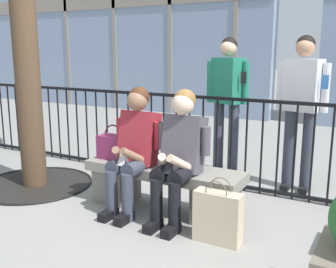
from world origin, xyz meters
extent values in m
plane|color=gray|center=(0.00, 0.00, 0.00)|extent=(60.00, 60.00, 0.00)
cube|color=gray|center=(0.00, 0.00, 0.40)|extent=(1.60, 0.44, 0.10)
cube|color=slate|center=(-0.56, 0.00, 0.17)|extent=(0.36, 0.37, 0.35)
cube|color=slate|center=(0.56, 0.00, 0.17)|extent=(0.36, 0.37, 0.35)
cylinder|color=#383D4C|center=(-0.34, -0.18, 0.47)|extent=(0.15, 0.40, 0.15)
cylinder|color=#383D4C|center=(-0.34, -0.38, 0.23)|extent=(0.11, 0.11, 0.45)
cube|color=black|center=(-0.34, -0.44, 0.04)|extent=(0.09, 0.22, 0.08)
cylinder|color=#383D4C|center=(-0.16, -0.18, 0.47)|extent=(0.15, 0.40, 0.15)
cylinder|color=#383D4C|center=(-0.16, -0.38, 0.23)|extent=(0.11, 0.11, 0.45)
cube|color=black|center=(-0.16, -0.44, 0.04)|extent=(0.09, 0.22, 0.08)
cube|color=maroon|center=(-0.25, -0.04, 0.71)|extent=(0.36, 0.30, 0.55)
cylinder|color=maroon|center=(-0.47, -0.04, 0.76)|extent=(0.08, 0.08, 0.26)
cylinder|color=#8E664C|center=(-0.33, -0.26, 0.59)|extent=(0.16, 0.28, 0.20)
cylinder|color=maroon|center=(-0.03, -0.04, 0.76)|extent=(0.08, 0.08, 0.26)
cylinder|color=#8E664C|center=(-0.17, -0.26, 0.59)|extent=(0.16, 0.28, 0.20)
cube|color=silver|center=(-0.25, -0.32, 0.57)|extent=(0.07, 0.10, 0.13)
sphere|color=#8E664C|center=(-0.25, -0.06, 1.08)|extent=(0.20, 0.20, 0.20)
sphere|color=#472816|center=(-0.25, -0.03, 1.11)|extent=(0.20, 0.20, 0.20)
cylinder|color=black|center=(0.16, -0.18, 0.47)|extent=(0.15, 0.40, 0.15)
cylinder|color=black|center=(0.16, -0.38, 0.23)|extent=(0.11, 0.11, 0.45)
cube|color=black|center=(0.16, -0.44, 0.04)|extent=(0.09, 0.22, 0.08)
cylinder|color=black|center=(0.34, -0.18, 0.47)|extent=(0.15, 0.40, 0.15)
cylinder|color=black|center=(0.34, -0.38, 0.23)|extent=(0.11, 0.11, 0.45)
cube|color=black|center=(0.34, -0.44, 0.04)|extent=(0.09, 0.22, 0.08)
cube|color=#4C4751|center=(0.25, -0.04, 0.71)|extent=(0.36, 0.30, 0.55)
cylinder|color=#4C4751|center=(0.03, -0.04, 0.76)|extent=(0.08, 0.08, 0.26)
cylinder|color=beige|center=(0.17, -0.26, 0.59)|extent=(0.16, 0.28, 0.20)
cylinder|color=#4C4751|center=(0.47, -0.04, 0.76)|extent=(0.08, 0.08, 0.26)
cylinder|color=beige|center=(0.33, -0.26, 0.59)|extent=(0.16, 0.28, 0.20)
cube|color=black|center=(0.25, -0.32, 0.57)|extent=(0.07, 0.10, 0.13)
sphere|color=beige|center=(0.25, -0.06, 1.08)|extent=(0.20, 0.20, 0.20)
sphere|color=olive|center=(0.25, -0.03, 1.11)|extent=(0.20, 0.20, 0.20)
cube|color=#7A234C|center=(-0.58, -0.01, 0.57)|extent=(0.32, 0.18, 0.24)
torus|color=#49152D|center=(-0.58, -0.01, 0.70)|extent=(0.22, 0.02, 0.22)
cube|color=beige|center=(0.73, -0.37, 0.22)|extent=(0.39, 0.14, 0.43)
torus|color=#685E4C|center=(0.73, -0.42, 0.45)|extent=(0.19, 0.01, 0.19)
torus|color=#685E4C|center=(0.73, -0.31, 0.45)|extent=(0.19, 0.01, 0.19)
cylinder|color=#383D4C|center=(-0.04, 1.50, 0.45)|extent=(0.13, 0.13, 0.90)
cube|color=black|center=(-0.04, 1.46, 0.03)|extent=(0.09, 0.22, 0.06)
cylinder|color=#383D4C|center=(0.16, 1.50, 0.45)|extent=(0.13, 0.13, 0.90)
cube|color=black|center=(0.16, 1.46, 0.03)|extent=(0.09, 0.22, 0.06)
cube|color=#1E7259|center=(0.06, 1.50, 1.18)|extent=(0.44, 0.35, 0.56)
cylinder|color=#1E7259|center=(-0.17, 1.50, 1.16)|extent=(0.08, 0.08, 0.52)
cylinder|color=#1E7259|center=(0.30, 1.50, 1.16)|extent=(0.08, 0.08, 0.52)
sphere|color=#DBAD89|center=(0.06, 1.50, 1.58)|extent=(0.20, 0.20, 0.20)
sphere|color=black|center=(0.06, 1.52, 1.61)|extent=(0.20, 0.20, 0.20)
cube|color=black|center=(0.30, 1.40, 1.23)|extent=(0.07, 0.01, 0.14)
cylinder|color=#383D4C|center=(0.91, 1.27, 0.45)|extent=(0.13, 0.13, 0.90)
cube|color=black|center=(0.91, 1.23, 0.03)|extent=(0.09, 0.22, 0.06)
cylinder|color=#383D4C|center=(1.11, 1.27, 0.45)|extent=(0.13, 0.13, 0.90)
cube|color=black|center=(1.11, 1.23, 0.03)|extent=(0.09, 0.22, 0.06)
cube|color=silver|center=(1.01, 1.27, 1.18)|extent=(0.42, 0.30, 0.56)
cylinder|color=silver|center=(0.78, 1.27, 1.16)|extent=(0.08, 0.08, 0.52)
cylinder|color=silver|center=(1.25, 1.27, 1.16)|extent=(0.08, 0.08, 0.52)
sphere|color=tan|center=(1.01, 1.27, 1.58)|extent=(0.20, 0.20, 0.20)
sphere|color=black|center=(1.01, 1.29, 1.61)|extent=(0.20, 0.20, 0.20)
cube|color=#2D6BB7|center=(1.25, 1.17, 1.23)|extent=(0.07, 0.01, 0.14)
cylinder|color=black|center=(-3.49, 0.92, 0.52)|extent=(0.02, 0.02, 1.05)
cylinder|color=black|center=(-3.32, 0.92, 0.52)|extent=(0.02, 0.02, 1.05)
cylinder|color=black|center=(-3.14, 0.92, 0.52)|extent=(0.02, 0.02, 1.05)
cylinder|color=black|center=(-2.97, 0.92, 0.52)|extent=(0.02, 0.02, 1.05)
cylinder|color=black|center=(-2.79, 0.92, 0.52)|extent=(0.02, 0.02, 1.05)
cylinder|color=black|center=(-2.62, 0.92, 0.52)|extent=(0.02, 0.02, 1.05)
cylinder|color=black|center=(-2.44, 0.92, 0.52)|extent=(0.02, 0.02, 1.05)
cylinder|color=black|center=(-2.27, 0.92, 0.52)|extent=(0.02, 0.02, 1.05)
cylinder|color=black|center=(-2.09, 0.92, 0.52)|extent=(0.02, 0.02, 1.05)
cylinder|color=black|center=(-1.92, 0.92, 0.52)|extent=(0.02, 0.02, 1.05)
cylinder|color=black|center=(-1.75, 0.92, 0.52)|extent=(0.02, 0.02, 1.05)
cylinder|color=black|center=(-1.57, 0.92, 0.52)|extent=(0.02, 0.02, 1.05)
cylinder|color=black|center=(-1.40, 0.92, 0.52)|extent=(0.02, 0.02, 1.05)
cylinder|color=black|center=(-1.22, 0.92, 0.52)|extent=(0.02, 0.02, 1.05)
cylinder|color=black|center=(-1.05, 0.92, 0.52)|extent=(0.02, 0.02, 1.05)
cylinder|color=black|center=(-0.87, 0.92, 0.52)|extent=(0.02, 0.02, 1.05)
cylinder|color=black|center=(-0.70, 0.92, 0.52)|extent=(0.02, 0.02, 1.05)
cylinder|color=black|center=(-0.52, 0.92, 0.52)|extent=(0.02, 0.02, 1.05)
cylinder|color=black|center=(-0.35, 0.92, 0.52)|extent=(0.02, 0.02, 1.05)
cylinder|color=black|center=(-0.17, 0.92, 0.52)|extent=(0.02, 0.02, 1.05)
cylinder|color=black|center=(0.00, 0.92, 0.52)|extent=(0.02, 0.02, 1.05)
cylinder|color=black|center=(0.17, 0.92, 0.52)|extent=(0.02, 0.02, 1.05)
cylinder|color=black|center=(0.35, 0.92, 0.52)|extent=(0.02, 0.02, 1.05)
cylinder|color=black|center=(0.52, 0.92, 0.52)|extent=(0.02, 0.02, 1.05)
cylinder|color=black|center=(0.70, 0.92, 0.52)|extent=(0.02, 0.02, 1.05)
cylinder|color=black|center=(0.87, 0.92, 0.52)|extent=(0.02, 0.02, 1.05)
cylinder|color=black|center=(1.05, 0.92, 0.52)|extent=(0.02, 0.02, 1.05)
cylinder|color=black|center=(1.22, 0.92, 0.52)|extent=(0.02, 0.02, 1.05)
cylinder|color=black|center=(1.40, 0.92, 0.52)|extent=(0.02, 0.02, 1.05)
cube|color=black|center=(0.00, 0.92, 0.05)|extent=(7.33, 0.04, 0.04)
cube|color=black|center=(0.00, 0.92, 1.03)|extent=(7.33, 0.04, 0.04)
cylinder|color=black|center=(-1.68, -0.10, 0.01)|extent=(1.29, 1.29, 0.01)
torus|color=black|center=(-1.68, -0.10, 0.01)|extent=(1.32, 1.32, 0.03)
cylinder|color=#4C3826|center=(-1.68, -0.10, 1.70)|extent=(0.28, 0.28, 3.40)
cube|color=gray|center=(-6.34, 5.47, 2.80)|extent=(11.70, 0.04, 0.36)
camera|label=1|loc=(1.87, -3.20, 1.55)|focal=42.56mm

